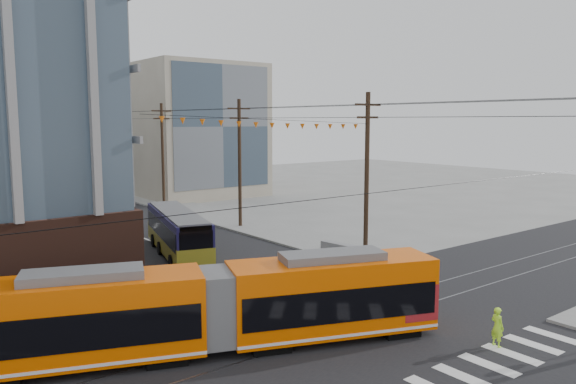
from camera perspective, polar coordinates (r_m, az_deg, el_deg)
name	(u,v)px	position (r m, az deg, el deg)	size (l,w,h in m)	color
ground	(413,346)	(24.49, 12.54, -14.98)	(160.00, 160.00, 0.00)	slate
bg_bldg_ne_near	(193,130)	(70.79, -9.60, 6.21)	(14.00, 14.00, 16.00)	gray
bg_bldg_ne_far	(142,135)	(89.69, -14.57, 5.65)	(16.00, 16.00, 14.00)	#8C99A5
utility_pole_far	(111,150)	(75.07, -17.54, 4.12)	(0.30, 0.30, 11.00)	black
streetcar	(216,308)	(22.98, -7.30, -11.61)	(18.59, 2.61, 3.58)	#DF5000
city_bus	(178,233)	(39.38, -11.14, -4.06)	(2.38, 10.96, 3.11)	#1A1645
parked_car_silver	(151,278)	(31.86, -13.75, -8.46)	(1.44, 4.12, 1.36)	silver
parked_car_white	(122,264)	(35.57, -16.50, -6.98)	(1.75, 4.30, 1.25)	white
parked_car_grey	(87,241)	(42.27, -19.71, -4.76)	(2.33, 5.05, 1.40)	#5D5E5F
pedestrian	(497,327)	(25.07, 20.49, -12.72)	(0.61, 0.40, 1.66)	#B8FF2B
jersey_barrier	(348,251)	(38.27, 6.08, -6.01)	(0.97, 4.33, 0.87)	slate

